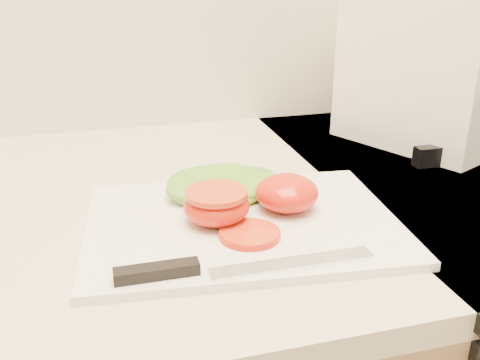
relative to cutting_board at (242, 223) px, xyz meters
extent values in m
cube|color=beige|center=(-0.02, 0.11, -0.02)|extent=(3.92, 0.65, 0.03)
cube|color=white|center=(0.00, 0.00, 0.00)|extent=(0.38, 0.29, 0.01)
ellipsoid|color=red|center=(0.06, 0.01, 0.03)|extent=(0.08, 0.08, 0.04)
ellipsoid|color=red|center=(-0.03, 0.00, 0.02)|extent=(0.08, 0.08, 0.04)
cylinder|color=red|center=(-0.03, 0.00, 0.04)|extent=(0.07, 0.07, 0.01)
cylinder|color=#D74F24|center=(0.00, -0.04, 0.01)|extent=(0.06, 0.06, 0.01)
ellipsoid|color=#6CB630|center=(-0.01, 0.07, 0.02)|extent=(0.15, 0.11, 0.03)
ellipsoid|color=#6CB630|center=(0.04, 0.08, 0.02)|extent=(0.12, 0.12, 0.02)
cube|color=silver|center=(0.02, -0.11, 0.01)|extent=(0.17, 0.02, 0.00)
cube|color=black|center=(-0.11, -0.10, 0.01)|extent=(0.08, 0.02, 0.01)
cube|color=white|center=(0.39, 0.23, 0.15)|extent=(0.29, 0.31, 0.30)
camera|label=1|loc=(-0.15, -0.53, 0.28)|focal=40.00mm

